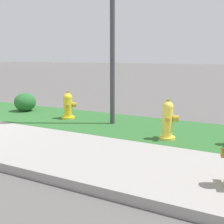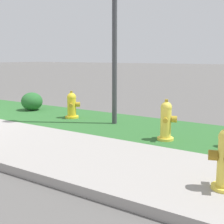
# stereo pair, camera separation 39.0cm
# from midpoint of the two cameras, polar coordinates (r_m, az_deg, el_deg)

# --- Properties ---
(grass_verge) EXTENTS (18.00, 2.24, 0.01)m
(grass_verge) POSITION_cam_midpoint_polar(r_m,az_deg,el_deg) (9.61, -17.82, 0.62)
(grass_verge) COLOR #2D662D
(grass_verge) RESTS_ON ground
(fire_hydrant_near_corner) EXTENTS (0.37, 0.38, 0.68)m
(fire_hydrant_near_corner) POSITION_cam_midpoint_polar(r_m,az_deg,el_deg) (7.74, -5.92, 1.23)
(fire_hydrant_near_corner) COLOR yellow
(fire_hydrant_near_corner) RESTS_ON ground
(fire_hydrant_mid_block) EXTENTS (0.36, 0.38, 0.76)m
(fire_hydrant_mid_block) POSITION_cam_midpoint_polar(r_m,az_deg,el_deg) (5.76, 11.80, -1.58)
(fire_hydrant_mid_block) COLOR yellow
(fire_hydrant_mid_block) RESTS_ON ground
(shrub_bush_near_lamp) EXTENTS (0.60, 0.60, 0.51)m
(shrub_bush_near_lamp) POSITION_cam_midpoint_polar(r_m,az_deg,el_deg) (9.08, -13.25, 1.90)
(shrub_bush_near_lamp) COLOR #28662D
(shrub_bush_near_lamp) RESTS_ON ground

